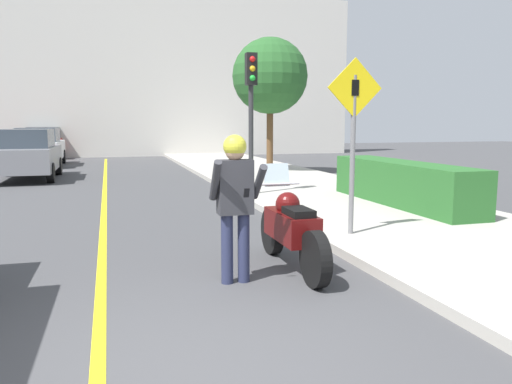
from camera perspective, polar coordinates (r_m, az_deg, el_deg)
name	(u,v)px	position (r m, az deg, el deg)	size (l,w,h in m)	color
ground_plane	(180,371)	(4.05, -8.65, -19.61)	(80.00, 80.00, 0.00)	#424244
sidewalk_curb	(418,225)	(9.39, 17.99, -3.59)	(4.40, 44.00, 0.13)	#ADA89E
road_center_line	(103,224)	(9.75, -17.05, -3.50)	(0.12, 36.00, 0.01)	yellow
building_backdrop	(114,73)	(29.70, -15.95, 12.95)	(28.00, 1.20, 9.33)	beige
motorcycle	(291,229)	(6.43, 4.04, -4.28)	(0.62, 2.22, 1.31)	black
person_biker	(235,193)	(5.75, -2.39, -0.12)	(0.59, 0.47, 1.74)	#282D4C
crossing_sign	(353,130)	(7.90, 11.07, 7.02)	(0.91, 0.08, 2.72)	slate
traffic_light	(251,96)	(12.28, -0.56, 10.87)	(0.26, 0.30, 3.41)	#2D2D30
hedge_row	(402,183)	(11.22, 16.31, 1.00)	(0.90, 4.54, 0.92)	#286028
street_tree	(270,76)	(18.43, 1.62, 13.08)	(2.72, 2.72, 4.80)	brown
parked_car_grey	(27,154)	(18.32, -24.69, 3.97)	(1.88, 4.20, 1.68)	black
parked_car_white	(39,147)	(23.98, -23.51, 4.78)	(1.88, 4.20, 1.68)	black
parked_car_red	(46,142)	(29.71, -22.90, 5.27)	(1.88, 4.20, 1.68)	black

